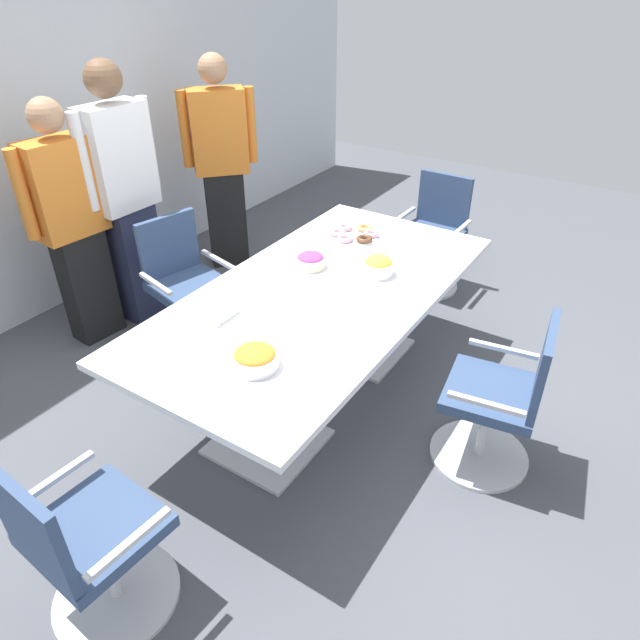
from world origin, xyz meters
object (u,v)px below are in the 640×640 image
Objects in this scene: conference_table at (320,309)px; snack_bowl_chips_orange at (255,358)px; person_standing_2 at (221,162)px; snack_bowl_chips_yellow at (378,266)px; office_chair_0 at (87,548)px; office_chair_2 at (432,240)px; person_standing_0 at (73,224)px; person_standing_1 at (125,195)px; office_chair_3 at (187,291)px; donut_platter at (354,234)px; snack_bowl_candy_mix at (311,260)px; napkin_pile at (215,310)px; office_chair_1 at (500,404)px.

snack_bowl_chips_orange is (-0.76, -0.13, 0.18)m from conference_table.
person_standing_2 is 2.02m from snack_bowl_chips_yellow.
office_chair_0 is at bearing 73.37° from person_standing_2.
person_standing_0 is (-2.02, 1.74, 0.46)m from office_chair_2.
office_chair_0 is 0.49× the size of person_standing_1.
office_chair_2 is 2.71m from person_standing_0.
donut_platter is (0.75, -0.90, 0.36)m from office_chair_3.
snack_bowl_chips_yellow is at bearing 88.91° from office_chair_0.
person_standing_0 is 1.43m from person_standing_2.
snack_bowl_candy_mix is (0.53, -1.54, -0.07)m from person_standing_0.
person_standing_0 is (-0.32, 1.75, 0.24)m from conference_table.
office_chair_2 is 2.72× the size of donut_platter.
napkin_pile reaches higher than conference_table.
office_chair_3 is 5.08× the size of snack_bowl_candy_mix.
donut_platter is (-0.36, -1.49, -0.15)m from person_standing_2.
snack_bowl_chips_orange reaches higher than snack_bowl_candy_mix.
snack_bowl_chips_orange reaches higher than donut_platter.
napkin_pile is (-1.27, 0.12, 0.01)m from donut_platter.
office_chair_1 is 4.12× the size of snack_bowl_chips_orange.
office_chair_2 is at bearing 3.30° from snack_bowl_chips_orange.
conference_table is at bearing 9.96° from snack_bowl_chips_orange.
snack_bowl_candy_mix reaches higher than napkin_pile.
snack_bowl_chips_orange is at bearing 71.54° from office_chair_3.
office_chair_3 is at bearing 105.57° from snack_bowl_chips_yellow.
person_standing_0 is at bearing 39.86° from person_standing_2.
snack_bowl_chips_orange is at bearing 86.58° from person_standing_2.
snack_bowl_candy_mix is 0.54× the size of donut_platter.
donut_platter is at bearing 98.77° from office_chair_0.
office_chair_1 is at bearing 111.07° from person_standing_2.
person_standing_2 is at bearing -175.93° from person_standing_1.
napkin_pile is (-0.52, 0.33, 0.16)m from conference_table.
donut_platter is at bearing 116.99° from person_standing_1.
office_chair_3 is 1.50m from snack_bowl_chips_orange.
person_standing_0 is 1.44m from napkin_pile.
donut_platter is at bearing 12.62° from snack_bowl_chips_orange.
person_standing_2 reaches higher than snack_bowl_candy_mix.
snack_bowl_chips_yellow reaches higher than snack_bowl_chips_orange.
snack_bowl_chips_yellow is (0.33, 0.92, 0.40)m from office_chair_1.
person_standing_1 is (1.77, 1.65, 0.56)m from office_chair_0.
conference_table is 1.30× the size of person_standing_1.
office_chair_0 is 1.00× the size of office_chair_1.
office_chair_0 is at bearing 139.22° from office_chair_1.
office_chair_3 is at bearing 56.01° from napkin_pile.
office_chair_2 is at bearing 0.29° from conference_table.
snack_bowl_chips_yellow is at bearing 99.29° from office_chair_2.
office_chair_2 and office_chair_3 have the same top height.
snack_bowl_chips_orange is at bearing 177.37° from snack_bowl_chips_yellow.
napkin_pile is at bearing 149.77° from snack_bowl_chips_yellow.
person_standing_0 reaches higher than snack_bowl_chips_yellow.
office_chair_2 is 2.39m from person_standing_1.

